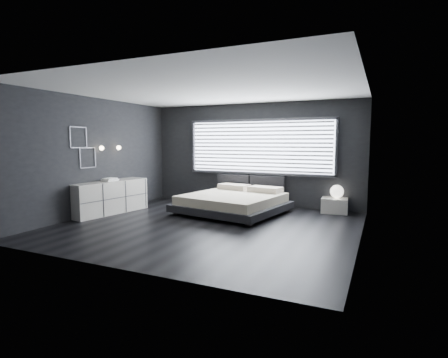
% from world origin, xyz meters
% --- Properties ---
extents(room, '(6.04, 6.00, 2.80)m').
position_xyz_m(room, '(0.00, 0.00, 1.40)').
color(room, black).
rests_on(room, ground).
extents(window, '(4.14, 0.09, 1.52)m').
position_xyz_m(window, '(0.20, 2.70, 1.61)').
color(window, white).
rests_on(window, ground).
extents(headboard, '(1.96, 0.16, 0.52)m').
position_xyz_m(headboard, '(-0.02, 2.64, 0.57)').
color(headboard, black).
rests_on(headboard, ground).
extents(sconce_near, '(0.18, 0.11, 0.11)m').
position_xyz_m(sconce_near, '(-2.88, 0.05, 1.60)').
color(sconce_near, silver).
rests_on(sconce_near, ground).
extents(sconce_far, '(0.18, 0.11, 0.11)m').
position_xyz_m(sconce_far, '(-2.88, 0.65, 1.60)').
color(sconce_far, silver).
rests_on(sconce_far, ground).
extents(wall_art_upper, '(0.01, 0.48, 0.48)m').
position_xyz_m(wall_art_upper, '(-2.98, -0.55, 1.85)').
color(wall_art_upper, '#47474C').
rests_on(wall_art_upper, ground).
extents(wall_art_lower, '(0.01, 0.48, 0.48)m').
position_xyz_m(wall_art_lower, '(-2.98, -0.30, 1.38)').
color(wall_art_lower, '#47474C').
rests_on(wall_art_lower, ground).
extents(bed, '(2.67, 2.59, 0.60)m').
position_xyz_m(bed, '(-0.01, 1.43, 0.28)').
color(bed, black).
rests_on(bed, ground).
extents(nightstand, '(0.66, 0.56, 0.36)m').
position_xyz_m(nightstand, '(2.27, 2.50, 0.18)').
color(nightstand, silver).
rests_on(nightstand, ground).
extents(orb_lamp, '(0.32, 0.32, 0.32)m').
position_xyz_m(orb_lamp, '(2.30, 2.55, 0.53)').
color(orb_lamp, white).
rests_on(orb_lamp, nightstand).
extents(dresser, '(0.87, 2.06, 0.80)m').
position_xyz_m(dresser, '(-2.78, 0.14, 0.40)').
color(dresser, silver).
rests_on(dresser, ground).
extents(book_stack, '(0.30, 0.37, 0.07)m').
position_xyz_m(book_stack, '(-2.76, 0.17, 0.83)').
color(book_stack, white).
rests_on(book_stack, dresser).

